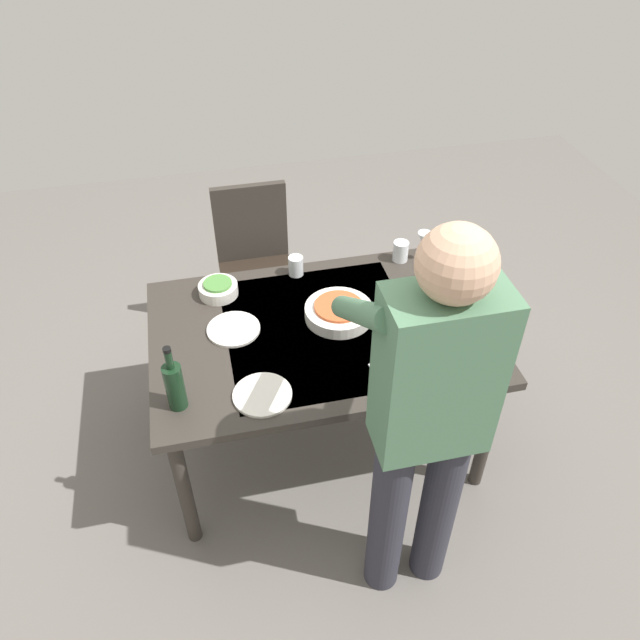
{
  "coord_description": "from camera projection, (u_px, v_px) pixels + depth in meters",
  "views": [
    {
      "loc": [
        0.44,
        1.96,
        2.51
      ],
      "look_at": [
        0.0,
        0.0,
        0.77
      ],
      "focal_mm": 34.92,
      "sensor_mm": 36.0,
      "label": 1
    }
  ],
  "objects": [
    {
      "name": "ground_plane",
      "position": [
        320.0,
        435.0,
        3.16
      ],
      "size": [
        6.0,
        6.0,
        0.0
      ],
      "primitive_type": "plane",
      "color": "#66605B"
    },
    {
      "name": "dining_table",
      "position": [
        320.0,
        341.0,
        2.74
      ],
      "size": [
        1.46,
        0.99,
        0.72
      ],
      "color": "#332D28",
      "rests_on": "ground_plane"
    },
    {
      "name": "chair_near",
      "position": [
        255.0,
        257.0,
        3.44
      ],
      "size": [
        0.4,
        0.4,
        0.91
      ],
      "color": "black",
      "rests_on": "ground_plane"
    },
    {
      "name": "person_server",
      "position": [
        427.0,
        416.0,
        2.01
      ],
      "size": [
        0.42,
        0.61,
        1.69
      ],
      "color": "#2D2D38",
      "rests_on": "ground_plane"
    },
    {
      "name": "wine_bottle",
      "position": [
        175.0,
        385.0,
        2.29
      ],
      "size": [
        0.07,
        0.07,
        0.3
      ],
      "color": "black",
      "rests_on": "dining_table"
    },
    {
      "name": "wine_glass_left",
      "position": [
        424.0,
        241.0,
        3.02
      ],
      "size": [
        0.07,
        0.07,
        0.15
      ],
      "color": "white",
      "rests_on": "dining_table"
    },
    {
      "name": "water_cup_near_left",
      "position": [
        416.0,
        341.0,
        2.56
      ],
      "size": [
        0.07,
        0.07,
        0.09
      ],
      "primitive_type": "cylinder",
      "color": "silver",
      "rests_on": "dining_table"
    },
    {
      "name": "water_cup_near_right",
      "position": [
        448.0,
        338.0,
        2.58
      ],
      "size": [
        0.07,
        0.07,
        0.09
      ],
      "primitive_type": "cylinder",
      "color": "silver",
      "rests_on": "dining_table"
    },
    {
      "name": "water_cup_far_left",
      "position": [
        296.0,
        266.0,
        2.96
      ],
      "size": [
        0.07,
        0.07,
        0.1
      ],
      "primitive_type": "cylinder",
      "color": "silver",
      "rests_on": "dining_table"
    },
    {
      "name": "water_cup_far_right",
      "position": [
        401.0,
        251.0,
        3.05
      ],
      "size": [
        0.08,
        0.08,
        0.1
      ],
      "primitive_type": "cylinder",
      "color": "silver",
      "rests_on": "dining_table"
    },
    {
      "name": "serving_bowl_pasta",
      "position": [
        339.0,
        311.0,
        2.73
      ],
      "size": [
        0.3,
        0.3,
        0.07
      ],
      "color": "silver",
      "rests_on": "dining_table"
    },
    {
      "name": "side_bowl_salad",
      "position": [
        218.0,
        288.0,
        2.85
      ],
      "size": [
        0.18,
        0.18,
        0.07
      ],
      "color": "silver",
      "rests_on": "dining_table"
    },
    {
      "name": "dinner_plate_near",
      "position": [
        262.0,
        395.0,
        2.39
      ],
      "size": [
        0.23,
        0.23,
        0.01
      ],
      "primitive_type": "cylinder",
      "color": "silver",
      "rests_on": "dining_table"
    },
    {
      "name": "dinner_plate_far",
      "position": [
        234.0,
        329.0,
        2.68
      ],
      "size": [
        0.23,
        0.23,
        0.01
      ],
      "primitive_type": "cylinder",
      "color": "silver",
      "rests_on": "dining_table"
    },
    {
      "name": "table_knife",
      "position": [
        420.0,
        294.0,
        2.87
      ],
      "size": [
        0.08,
        0.19,
        0.0
      ],
      "primitive_type": "cube",
      "rotation": [
        0.0,
        0.0,
        -0.34
      ],
      "color": "silver",
      "rests_on": "dining_table"
    },
    {
      "name": "table_fork",
      "position": [
        379.0,
        379.0,
        2.46
      ],
      "size": [
        0.04,
        0.18,
        0.0
      ],
      "primitive_type": "cube",
      "rotation": [
        0.0,
        0.0,
        0.17
      ],
      "color": "silver",
      "rests_on": "dining_table"
    }
  ]
}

